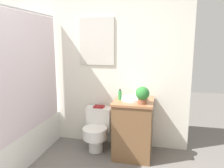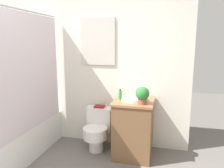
{
  "view_description": "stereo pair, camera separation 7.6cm",
  "coord_description": "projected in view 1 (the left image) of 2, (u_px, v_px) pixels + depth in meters",
  "views": [
    {
      "loc": [
        1.16,
        -1.3,
        1.58
      ],
      "look_at": [
        0.53,
        1.45,
        1.05
      ],
      "focal_mm": 35.0,
      "sensor_mm": 36.0,
      "label": 1
    },
    {
      "loc": [
        1.23,
        -1.28,
        1.58
      ],
      "look_at": [
        0.53,
        1.45,
        1.05
      ],
      "focal_mm": 35.0,
      "sensor_mm": 36.0,
      "label": 2
    }
  ],
  "objects": [
    {
      "name": "potted_plant",
      "position": [
        142.0,
        94.0,
        2.8
      ],
      "size": [
        0.18,
        0.18,
        0.23
      ],
      "color": "brown",
      "rests_on": "vanity"
    },
    {
      "name": "toilet",
      "position": [
        97.0,
        128.0,
        3.25
      ],
      "size": [
        0.39,
        0.5,
        0.62
      ],
      "color": "white",
      "rests_on": "ground_plane"
    },
    {
      "name": "vanity",
      "position": [
        133.0,
        128.0,
        3.07
      ],
      "size": [
        0.54,
        0.58,
        0.81
      ],
      "color": "brown",
      "rests_on": "ground_plane"
    },
    {
      "name": "wall_back",
      "position": [
        86.0,
        64.0,
        3.4
      ],
      "size": [
        3.17,
        0.07,
        2.5
      ],
      "color": "silver",
      "rests_on": "ground_plane"
    },
    {
      "name": "shower_area",
      "position": [
        17.0,
        138.0,
        3.02
      ],
      "size": [
        0.62,
        1.46,
        1.98
      ],
      "color": "white",
      "rests_on": "ground_plane"
    },
    {
      "name": "sink",
      "position": [
        134.0,
        98.0,
        3.01
      ],
      "size": [
        0.36,
        0.39,
        0.13
      ],
      "color": "white",
      "rests_on": "vanity"
    },
    {
      "name": "book_on_tank",
      "position": [
        99.0,
        107.0,
        3.31
      ],
      "size": [
        0.15,
        0.13,
        0.02
      ],
      "color": "maroon",
      "rests_on": "toilet"
    },
    {
      "name": "soap_bottle",
      "position": [
        120.0,
        95.0,
        3.0
      ],
      "size": [
        0.05,
        0.05,
        0.16
      ],
      "color": "green",
      "rests_on": "vanity"
    }
  ]
}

